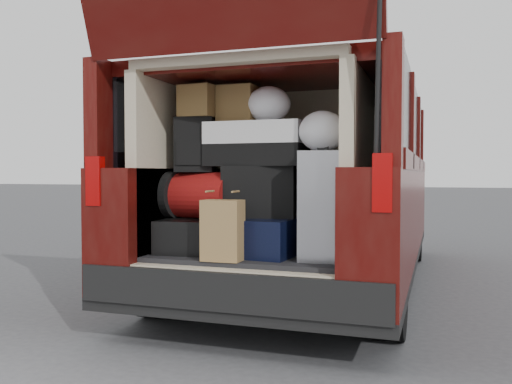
% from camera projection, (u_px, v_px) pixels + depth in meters
% --- Properties ---
extents(ground, '(80.00, 80.00, 0.00)m').
position_uv_depth(ground, '(246.00, 344.00, 3.38)').
color(ground, '#3B3C3E').
rests_on(ground, ground).
extents(minivan, '(1.90, 5.35, 2.77)m').
position_uv_depth(minivan, '(312.00, 190.00, 5.10)').
color(minivan, black).
rests_on(minivan, ground).
extents(load_floor, '(1.24, 1.05, 0.55)m').
position_uv_depth(load_floor, '(260.00, 291.00, 3.63)').
color(load_floor, black).
rests_on(load_floor, ground).
extents(black_hardshell, '(0.44, 0.58, 0.22)m').
position_uv_depth(black_hardshell, '(195.00, 235.00, 3.61)').
color(black_hardshell, black).
rests_on(black_hardshell, load_floor).
extents(navy_hardshell, '(0.49, 0.58, 0.23)m').
position_uv_depth(navy_hardshell, '(264.00, 236.00, 3.46)').
color(navy_hardshell, black).
rests_on(navy_hardshell, load_floor).
extents(silver_roller, '(0.31, 0.46, 0.65)m').
position_uv_depth(silver_roller, '(324.00, 205.00, 3.29)').
color(silver_roller, silver).
rests_on(silver_roller, load_floor).
extents(kraft_bag, '(0.24, 0.15, 0.36)m').
position_uv_depth(kraft_bag, '(223.00, 230.00, 3.20)').
color(kraft_bag, '#A47C4A').
rests_on(kraft_bag, load_floor).
extents(red_duffel, '(0.52, 0.39, 0.31)m').
position_uv_depth(red_duffel, '(201.00, 195.00, 3.62)').
color(red_duffel, maroon).
rests_on(red_duffel, black_hardshell).
extents(black_soft_case, '(0.50, 0.36, 0.33)m').
position_uv_depth(black_soft_case, '(259.00, 192.00, 3.51)').
color(black_soft_case, black).
rests_on(black_soft_case, navy_hardshell).
extents(backpack, '(0.28, 0.20, 0.36)m').
position_uv_depth(backpack, '(195.00, 145.00, 3.60)').
color(backpack, black).
rests_on(backpack, red_duffel).
extents(twotone_duffel, '(0.64, 0.34, 0.29)m').
position_uv_depth(twotone_duffel, '(257.00, 144.00, 3.54)').
color(twotone_duffel, white).
rests_on(twotone_duffel, black_soft_case).
extents(grocery_sack_lower, '(0.24, 0.20, 0.21)m').
position_uv_depth(grocery_sack_lower, '(199.00, 102.00, 3.58)').
color(grocery_sack_lower, brown).
rests_on(grocery_sack_lower, backpack).
extents(grocery_sack_upper, '(0.25, 0.21, 0.25)m').
position_uv_depth(grocery_sack_upper, '(238.00, 105.00, 3.59)').
color(grocery_sack_upper, brown).
rests_on(grocery_sack_upper, twotone_duffel).
extents(plastic_bag_center, '(0.31, 0.29, 0.23)m').
position_uv_depth(plastic_bag_center, '(269.00, 104.00, 3.51)').
color(plastic_bag_center, white).
rests_on(plastic_bag_center, twotone_duffel).
extents(plastic_bag_right, '(0.30, 0.28, 0.25)m').
position_uv_depth(plastic_bag_right, '(322.00, 131.00, 3.25)').
color(plastic_bag_right, white).
rests_on(plastic_bag_right, silver_roller).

